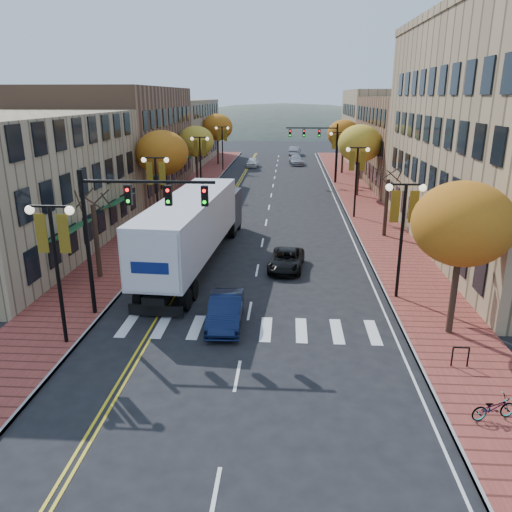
% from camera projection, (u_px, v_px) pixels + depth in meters
% --- Properties ---
extents(ground, '(200.00, 200.00, 0.00)m').
position_uv_depth(ground, '(242.00, 350.00, 20.76)').
color(ground, black).
rests_on(ground, ground).
extents(sidewalk_left, '(4.00, 85.00, 0.15)m').
position_uv_depth(sidewalk_left, '(185.00, 196.00, 52.17)').
color(sidewalk_left, brown).
rests_on(sidewalk_left, ground).
extents(sidewalk_right, '(4.00, 85.00, 0.15)m').
position_uv_depth(sidewalk_right, '(358.00, 198.00, 51.06)').
color(sidewalk_right, brown).
rests_on(sidewalk_right, ground).
extents(building_left_near, '(12.00, 22.00, 9.00)m').
position_uv_depth(building_left_near, '(2.00, 185.00, 32.78)').
color(building_left_near, '#9E8966').
rests_on(building_left_near, ground).
extents(building_left_mid, '(12.00, 24.00, 11.00)m').
position_uv_depth(building_left_mid, '(117.00, 140.00, 54.32)').
color(building_left_mid, brown).
rests_on(building_left_mid, ground).
extents(building_left_far, '(12.00, 26.00, 9.50)m').
position_uv_depth(building_left_far, '(170.00, 131.00, 78.30)').
color(building_left_far, '#9E8966').
rests_on(building_left_far, ground).
extents(building_right_mid, '(15.00, 24.00, 10.00)m').
position_uv_depth(building_right_mid, '(433.00, 142.00, 57.98)').
color(building_right_mid, brown).
rests_on(building_right_mid, ground).
extents(building_right_far, '(15.00, 20.00, 11.00)m').
position_uv_depth(building_right_far, '(395.00, 126.00, 78.73)').
color(building_right_far, '#9E8966').
rests_on(building_right_far, ground).
extents(tree_left_a, '(0.28, 0.28, 4.20)m').
position_uv_depth(tree_left_a, '(97.00, 241.00, 28.23)').
color(tree_left_a, '#382619').
rests_on(tree_left_a, sidewalk_left).
extents(tree_left_b, '(4.48, 4.48, 7.21)m').
position_uv_depth(tree_left_b, '(162.00, 153.00, 42.45)').
color(tree_left_b, '#382619').
rests_on(tree_left_b, sidewalk_left).
extents(tree_left_c, '(4.16, 4.16, 6.69)m').
position_uv_depth(tree_left_c, '(196.00, 141.00, 57.76)').
color(tree_left_c, '#382619').
rests_on(tree_left_c, sidewalk_left).
extents(tree_left_d, '(4.61, 4.61, 7.42)m').
position_uv_depth(tree_left_d, '(217.00, 127.00, 74.69)').
color(tree_left_d, '#382619').
rests_on(tree_left_d, sidewalk_left).
extents(tree_right_a, '(4.16, 4.16, 6.69)m').
position_uv_depth(tree_right_a, '(463.00, 224.00, 20.56)').
color(tree_right_a, '#382619').
rests_on(tree_right_a, sidewalk_right).
extents(tree_right_b, '(0.28, 0.28, 4.20)m').
position_uv_depth(tree_right_b, '(386.00, 208.00, 36.62)').
color(tree_right_b, '#382619').
rests_on(tree_right_b, sidewalk_right).
extents(tree_right_c, '(4.48, 4.48, 7.21)m').
position_uv_depth(tree_right_c, '(360.00, 144.00, 50.83)').
color(tree_right_c, '#382619').
rests_on(tree_right_c, sidewalk_right).
extents(tree_right_d, '(4.35, 4.35, 7.00)m').
position_uv_depth(tree_right_d, '(344.00, 134.00, 66.08)').
color(tree_right_d, '#382619').
rests_on(tree_right_d, sidewalk_right).
extents(lamp_left_a, '(1.96, 0.36, 6.05)m').
position_uv_depth(lamp_left_a, '(54.00, 248.00, 19.91)').
color(lamp_left_a, black).
rests_on(lamp_left_a, ground).
extents(lamp_left_b, '(1.96, 0.36, 6.05)m').
position_uv_depth(lamp_left_b, '(156.00, 182.00, 35.11)').
color(lamp_left_b, black).
rests_on(lamp_left_b, ground).
extents(lamp_left_c, '(1.96, 0.36, 6.05)m').
position_uv_depth(lamp_left_c, '(200.00, 154.00, 52.20)').
color(lamp_left_c, black).
rests_on(lamp_left_c, ground).
extents(lamp_left_d, '(1.96, 0.36, 6.05)m').
position_uv_depth(lamp_left_d, '(222.00, 140.00, 69.30)').
color(lamp_left_d, black).
rests_on(lamp_left_d, ground).
extents(lamp_right_a, '(1.96, 0.36, 6.05)m').
position_uv_depth(lamp_right_a, '(403.00, 219.00, 24.68)').
color(lamp_right_a, black).
rests_on(lamp_right_a, ground).
extents(lamp_right_b, '(1.96, 0.36, 6.05)m').
position_uv_depth(lamp_right_b, '(357.00, 168.00, 41.78)').
color(lamp_right_b, black).
rests_on(lamp_right_b, ground).
extents(lamp_right_c, '(1.96, 0.36, 6.05)m').
position_uv_depth(lamp_right_c, '(337.00, 147.00, 58.88)').
color(lamp_right_c, black).
rests_on(lamp_right_c, ground).
extents(traffic_mast_near, '(6.10, 0.35, 7.00)m').
position_uv_depth(traffic_mast_near, '(126.00, 216.00, 22.44)').
color(traffic_mast_near, black).
rests_on(traffic_mast_near, ground).
extents(traffic_mast_far, '(6.10, 0.34, 7.00)m').
position_uv_depth(traffic_mast_far, '(320.00, 142.00, 58.81)').
color(traffic_mast_far, black).
rests_on(traffic_mast_far, ground).
extents(semi_truck, '(3.96, 17.96, 4.45)m').
position_uv_depth(semi_truck, '(196.00, 223.00, 30.82)').
color(semi_truck, black).
rests_on(semi_truck, ground).
extents(navy_sedan, '(1.63, 4.31, 1.40)m').
position_uv_depth(navy_sedan, '(226.00, 311.00, 22.87)').
color(navy_sedan, black).
rests_on(navy_sedan, ground).
extents(black_suv, '(2.38, 4.44, 1.19)m').
position_uv_depth(black_suv, '(286.00, 260.00, 30.30)').
color(black_suv, black).
rests_on(black_suv, ground).
extents(car_far_white, '(1.72, 4.05, 1.37)m').
position_uv_depth(car_far_white, '(252.00, 162.00, 73.88)').
color(car_far_white, white).
rests_on(car_far_white, ground).
extents(car_far_silver, '(2.29, 5.01, 1.42)m').
position_uv_depth(car_far_silver, '(296.00, 160.00, 76.36)').
color(car_far_silver, '#9B9AA1').
rests_on(car_far_silver, ground).
extents(car_far_oncoming, '(2.27, 4.91, 1.56)m').
position_uv_depth(car_far_oncoming, '(295.00, 151.00, 88.32)').
color(car_far_oncoming, '#999AA1').
rests_on(car_far_oncoming, ground).
extents(bicycle, '(1.64, 0.94, 0.81)m').
position_uv_depth(bicycle, '(494.00, 408.00, 16.00)').
color(bicycle, gray).
rests_on(bicycle, sidewalk_right).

